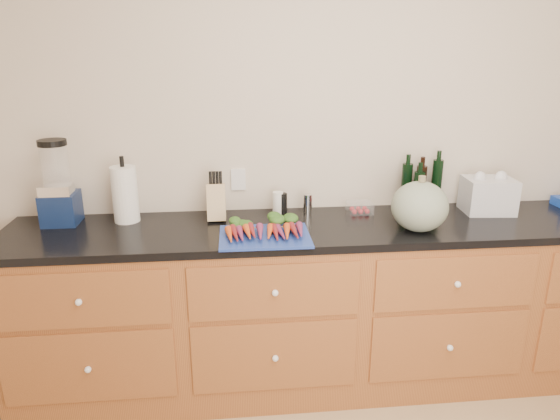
{
  "coord_description": "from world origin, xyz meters",
  "views": [
    {
      "loc": [
        -0.64,
        -1.13,
        1.82
      ],
      "look_at": [
        -0.4,
        1.2,
        1.06
      ],
      "focal_mm": 32.0,
      "sensor_mm": 36.0,
      "label": 1
    }
  ],
  "objects": [
    {
      "name": "wall_back",
      "position": [
        0.0,
        1.62,
        1.3
      ],
      "size": [
        4.1,
        0.05,
        2.6
      ],
      "primitive_type": "cube",
      "color": "beige",
      "rests_on": "ground"
    },
    {
      "name": "cabinets",
      "position": [
        0.0,
        1.3,
        0.45
      ],
      "size": [
        3.6,
        0.64,
        0.9
      ],
      "color": "brown",
      "rests_on": "ground"
    },
    {
      "name": "paper_towel",
      "position": [
        -1.2,
        1.46,
        1.09
      ],
      "size": [
        0.13,
        0.13,
        0.3
      ],
      "primitive_type": "cylinder",
      "color": "white",
      "rests_on": "countertop"
    },
    {
      "name": "bottles",
      "position": [
        0.43,
        1.51,
        1.07
      ],
      "size": [
        0.24,
        0.12,
        0.28
      ],
      "color": "black",
      "rests_on": "countertop"
    },
    {
      "name": "blender_appliance",
      "position": [
        -1.53,
        1.46,
        1.13
      ],
      "size": [
        0.18,
        0.18,
        0.44
      ],
      "color": "#0F1F48",
      "rests_on": "countertop"
    },
    {
      "name": "grocery_bag",
      "position": [
        0.79,
        1.42,
        1.04
      ],
      "size": [
        0.28,
        0.23,
        0.19
      ],
      "primitive_type": null,
      "rotation": [
        0.0,
        0.0,
        -0.09
      ],
      "color": "silver",
      "rests_on": "countertop"
    },
    {
      "name": "grinder_salt",
      "position": [
        -0.39,
        1.48,
        1.01
      ],
      "size": [
        0.06,
        0.06,
        0.13
      ],
      "primitive_type": "cylinder",
      "color": "white",
      "rests_on": "countertop"
    },
    {
      "name": "grinder_pepper",
      "position": [
        -0.36,
        1.48,
        1.0
      ],
      "size": [
        0.05,
        0.05,
        0.12
      ],
      "primitive_type": "cylinder",
      "color": "black",
      "rests_on": "countertop"
    },
    {
      "name": "knife_block",
      "position": [
        -0.72,
        1.44,
        1.04
      ],
      "size": [
        0.1,
        0.1,
        0.2
      ],
      "primitive_type": "cube",
      "color": "#D0B67A",
      "rests_on": "countertop"
    },
    {
      "name": "carrots",
      "position": [
        -0.49,
        1.18,
        0.97
      ],
      "size": [
        0.38,
        0.28,
        0.05
      ],
      "color": "#DF4E1A",
      "rests_on": "cutting_board"
    },
    {
      "name": "cutting_board",
      "position": [
        -0.49,
        1.14,
        0.95
      ],
      "size": [
        0.44,
        0.34,
        0.01
      ],
      "primitive_type": "cube",
      "rotation": [
        0.0,
        0.0,
        -0.01
      ],
      "color": "navy",
      "rests_on": "countertop"
    },
    {
      "name": "tomato_box",
      "position": [
        0.07,
        1.47,
        0.97
      ],
      "size": [
        0.14,
        0.11,
        0.06
      ],
      "primitive_type": "cube",
      "color": "white",
      "rests_on": "countertop"
    },
    {
      "name": "canister_chrome",
      "position": [
        -0.22,
        1.48,
        1.0
      ],
      "size": [
        0.05,
        0.05,
        0.11
      ],
      "primitive_type": "cylinder",
      "color": "silver",
      "rests_on": "countertop"
    },
    {
      "name": "squash",
      "position": [
        0.3,
        1.16,
        1.07
      ],
      "size": [
        0.28,
        0.28,
        0.25
      ],
      "primitive_type": "ellipsoid",
      "color": "slate",
      "rests_on": "countertop"
    },
    {
      "name": "countertop",
      "position": [
        0.0,
        1.3,
        0.92
      ],
      "size": [
        3.64,
        0.62,
        0.04
      ],
      "primitive_type": "cube",
      "color": "black",
      "rests_on": "cabinets"
    }
  ]
}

